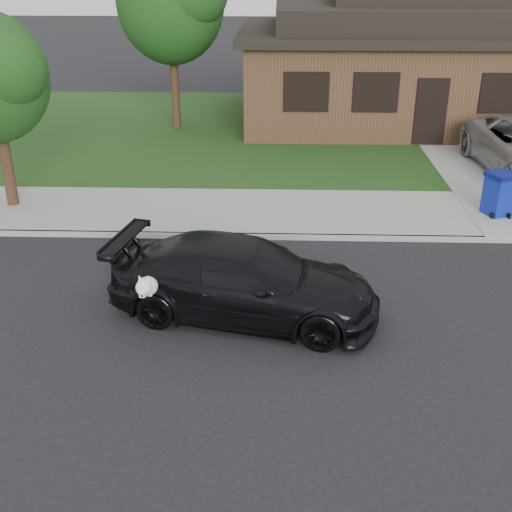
{
  "coord_description": "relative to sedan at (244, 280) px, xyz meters",
  "views": [
    {
      "loc": [
        -0.9,
        -9.7,
        5.82
      ],
      "look_at": [
        -1.24,
        0.27,
        1.1
      ],
      "focal_mm": 45.0,
      "sensor_mm": 36.0,
      "label": 1
    }
  ],
  "objects": [
    {
      "name": "ground",
      "position": [
        1.44,
        -0.16,
        -0.68
      ],
      "size": [
        120.0,
        120.0,
        0.0
      ],
      "primitive_type": "plane",
      "color": "black",
      "rests_on": "ground"
    },
    {
      "name": "sidewalk",
      "position": [
        1.44,
        4.84,
        -0.62
      ],
      "size": [
        60.0,
        3.0,
        0.12
      ],
      "primitive_type": "cube",
      "color": "gray",
      "rests_on": "ground"
    },
    {
      "name": "curb",
      "position": [
        1.44,
        3.34,
        -0.62
      ],
      "size": [
        60.0,
        0.12,
        0.12
      ],
      "primitive_type": "cube",
      "color": "gray",
      "rests_on": "ground"
    },
    {
      "name": "lawn",
      "position": [
        1.44,
        12.84,
        -0.62
      ],
      "size": [
        60.0,
        13.0,
        0.13
      ],
      "primitive_type": "cube",
      "color": "#193814",
      "rests_on": "ground"
    },
    {
      "name": "driveway",
      "position": [
        7.44,
        9.84,
        -0.61
      ],
      "size": [
        4.5,
        13.0,
        0.14
      ],
      "primitive_type": "cube",
      "color": "gray",
      "rests_on": "ground"
    },
    {
      "name": "sedan",
      "position": [
        0.0,
        0.0,
        0.0
      ],
      "size": [
        4.99,
        2.85,
        1.36
      ],
      "rotation": [
        0.0,
        0.0,
        1.36
      ],
      "color": "black",
      "rests_on": "ground"
    },
    {
      "name": "recycling_bin",
      "position": [
        5.85,
        4.72,
        -0.04
      ],
      "size": [
        0.82,
        0.82,
        1.04
      ],
      "rotation": [
        0.0,
        0.0,
        0.42
      ],
      "color": "#0D1F95",
      "rests_on": "sidewalk"
    },
    {
      "name": "house",
      "position": [
        5.44,
        14.83,
        1.45
      ],
      "size": [
        12.6,
        8.6,
        4.65
      ],
      "color": "#422B1C",
      "rests_on": "ground"
    }
  ]
}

